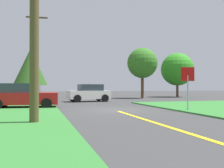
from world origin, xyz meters
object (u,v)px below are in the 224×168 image
at_px(stop_sign, 188,80).
at_px(utility_pole_near, 34,22).
at_px(car_approaching_junction, 89,93).
at_px(parked_car_near_building, 23,96).
at_px(oak_tree_left, 30,67).
at_px(oak_tree_right, 142,63).
at_px(utility_pole_mid, 37,55).
at_px(pine_tree_center, 177,69).

bearing_deg(stop_sign, utility_pole_near, 28.85).
bearing_deg(car_approaching_junction, utility_pole_near, 65.65).
height_order(parked_car_near_building, oak_tree_left, oak_tree_left).
relative_size(stop_sign, car_approaching_junction, 0.63).
relative_size(car_approaching_junction, oak_tree_left, 0.63).
distance_m(car_approaching_junction, parked_car_near_building, 8.44).
height_order(stop_sign, oak_tree_right, oak_tree_right).
height_order(car_approaching_junction, oak_tree_right, oak_tree_right).
xyz_separation_m(parked_car_near_building, utility_pole_mid, (0.80, 5.35, 3.27)).
height_order(utility_pole_mid, pine_tree_center, utility_pole_mid).
bearing_deg(parked_car_near_building, oak_tree_right, 45.93).
bearing_deg(oak_tree_right, utility_pole_mid, -152.93).
bearing_deg(car_approaching_junction, pine_tree_center, -156.74).
xyz_separation_m(parked_car_near_building, oak_tree_left, (-0.07, 17.53, 3.15)).
xyz_separation_m(stop_sign, oak_tree_right, (3.76, 16.30, 2.42)).
bearing_deg(oak_tree_left, car_approaching_junction, -63.30).
bearing_deg(oak_tree_left, oak_tree_right, -24.47).
relative_size(stop_sign, oak_tree_right, 0.42).
distance_m(oak_tree_left, oak_tree_right, 14.35).
relative_size(stop_sign, pine_tree_center, 0.43).
bearing_deg(parked_car_near_building, stop_sign, -22.90).
xyz_separation_m(utility_pole_near, oak_tree_left, (-0.88, 25.32, 0.08)).
bearing_deg(parked_car_near_building, pine_tree_center, 40.41).
relative_size(utility_pole_near, oak_tree_left, 1.20).
xyz_separation_m(car_approaching_junction, parked_car_near_building, (-5.53, -6.38, 0.00)).
bearing_deg(oak_tree_right, utility_pole_near, -122.14).
height_order(car_approaching_junction, parked_car_near_building, same).
bearing_deg(pine_tree_center, car_approaching_junction, -150.81).
bearing_deg(pine_tree_center, stop_sign, -117.59).
xyz_separation_m(stop_sign, utility_pole_mid, (-8.43, 10.07, 2.28)).
height_order(pine_tree_center, oak_tree_right, oak_tree_right).
xyz_separation_m(car_approaching_junction, pine_tree_center, (13.41, 7.49, 2.91)).
bearing_deg(oak_tree_left, stop_sign, -67.31).
bearing_deg(stop_sign, parked_car_near_building, -18.31).
bearing_deg(car_approaching_junction, stop_sign, 102.48).
height_order(oak_tree_left, pine_tree_center, oak_tree_left).
height_order(stop_sign, utility_pole_mid, utility_pole_mid).
height_order(car_approaching_junction, utility_pole_near, utility_pole_near).
bearing_deg(parked_car_near_building, car_approaching_junction, 53.26).
xyz_separation_m(pine_tree_center, oak_tree_right, (-5.96, -2.29, 0.50)).
xyz_separation_m(car_approaching_junction, oak_tree_right, (7.45, 5.20, 3.41)).
xyz_separation_m(parked_car_near_building, utility_pole_near, (0.81, -7.79, 3.06)).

